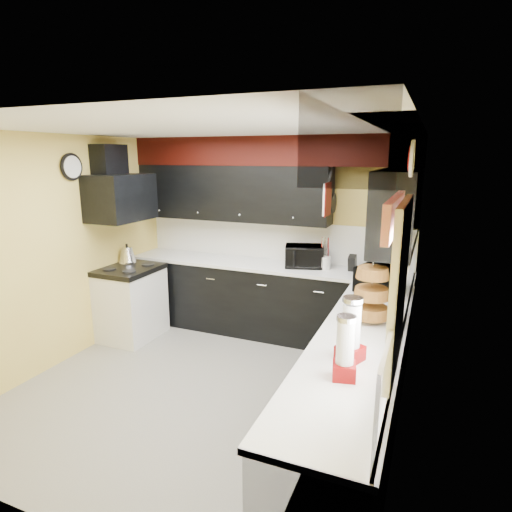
{
  "coord_description": "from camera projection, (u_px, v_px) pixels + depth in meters",
  "views": [
    {
      "loc": [
        1.93,
        -3.38,
        2.27
      ],
      "look_at": [
        0.24,
        0.68,
        1.23
      ],
      "focal_mm": 30.0,
      "sensor_mm": 36.0,
      "label": 1
    }
  ],
  "objects": [
    {
      "name": "pan_top",
      "position": [
        332.0,
        180.0,
        4.9
      ],
      "size": [
        0.03,
        0.22,
        0.4
      ],
      "primitive_type": null,
      "color": "black",
      "rests_on": "upper_back"
    },
    {
      "name": "stove",
      "position": [
        132.0,
        305.0,
        5.41
      ],
      "size": [
        0.6,
        0.75,
        0.86
      ],
      "primitive_type": "cube",
      "color": "white",
      "rests_on": "ground"
    },
    {
      "name": "pan_low",
      "position": [
        333.0,
        203.0,
        5.09
      ],
      "size": [
        0.03,
        0.24,
        0.42
      ],
      "primitive_type": null,
      "color": "black",
      "rests_on": "upper_back"
    },
    {
      "name": "window",
      "position": [
        399.0,
        285.0,
        2.44
      ],
      "size": [
        0.03,
        0.86,
        0.96
      ],
      "primitive_type": null,
      "color": "white",
      "rests_on": "wall_right"
    },
    {
      "name": "ground",
      "position": [
        208.0,
        388.0,
        4.28
      ],
      "size": [
        3.6,
        3.6,
        0.0
      ],
      "primitive_type": "plane",
      "color": "gray",
      "rests_on": "ground"
    },
    {
      "name": "cab_back",
      "position": [
        263.0,
        300.0,
        5.52
      ],
      "size": [
        3.6,
        0.6,
        0.9
      ],
      "primitive_type": "cube",
      "color": "black",
      "rests_on": "ground"
    },
    {
      "name": "ceiling",
      "position": [
        201.0,
        128.0,
        3.7
      ],
      "size": [
        3.6,
        3.6,
        0.06
      ],
      "primitive_type": "cube",
      "color": "white",
      "rests_on": "wall_back"
    },
    {
      "name": "pan_mid",
      "position": [
        328.0,
        203.0,
        4.84
      ],
      "size": [
        0.03,
        0.28,
        0.46
      ],
      "primitive_type": null,
      "color": "black",
      "rests_on": "upper_back"
    },
    {
      "name": "hood",
      "position": [
        121.0,
        198.0,
        5.12
      ],
      "size": [
        0.5,
        0.78,
        0.55
      ],
      "primitive_type": "cube",
      "color": "black",
      "rests_on": "wall_left"
    },
    {
      "name": "toaster_oven",
      "position": [
        304.0,
        256.0,
        5.22
      ],
      "size": [
        0.54,
        0.49,
        0.26
      ],
      "primitive_type": "imported",
      "rotation": [
        0.0,
        0.0,
        0.28
      ],
      "color": "black",
      "rests_on": "counter_back"
    },
    {
      "name": "cab_right",
      "position": [
        357.0,
        394.0,
        3.34
      ],
      "size": [
        0.6,
        3.0,
        0.9
      ],
      "primitive_type": "cube",
      "color": "black",
      "rests_on": "ground"
    },
    {
      "name": "cooktop",
      "position": [
        129.0,
        270.0,
        5.31
      ],
      "size": [
        0.62,
        0.77,
        0.06
      ],
      "primitive_type": "cube",
      "color": "black",
      "rests_on": "stove"
    },
    {
      "name": "soffit_back",
      "position": [
        268.0,
        151.0,
        5.2
      ],
      "size": [
        3.6,
        0.36,
        0.35
      ],
      "primitive_type": "cube",
      "color": "black",
      "rests_on": "wall_back"
    },
    {
      "name": "splash_back",
      "position": [
        272.0,
        240.0,
        5.61
      ],
      "size": [
        3.6,
        0.02,
        0.5
      ],
      "primitive_type": "cube",
      "color": "white",
      "rests_on": "counter_back"
    },
    {
      "name": "utensil_crock",
      "position": [
        324.0,
        263.0,
        5.12
      ],
      "size": [
        0.16,
        0.16,
        0.16
      ],
      "primitive_type": "cylinder",
      "rotation": [
        0.0,
        0.0,
        0.09
      ],
      "color": "white",
      "rests_on": "counter_back"
    },
    {
      "name": "soffit_right",
      "position": [
        392.0,
        147.0,
        2.98
      ],
      "size": [
        0.36,
        3.24,
        0.35
      ],
      "primitive_type": "cube",
      "color": "black",
      "rests_on": "wall_right"
    },
    {
      "name": "counter_right",
      "position": [
        360.0,
        338.0,
        3.23
      ],
      "size": [
        0.64,
        3.02,
        0.04
      ],
      "primitive_type": "cube",
      "color": "white",
      "rests_on": "cab_right"
    },
    {
      "name": "clock",
      "position": [
        72.0,
        167.0,
        4.67
      ],
      "size": [
        0.03,
        0.3,
        0.3
      ],
      "primitive_type": null,
      "color": "black",
      "rests_on": "wall_left"
    },
    {
      "name": "cut_board",
      "position": [
        327.0,
        199.0,
        4.72
      ],
      "size": [
        0.03,
        0.26,
        0.35
      ],
      "primitive_type": "cube",
      "color": "white",
      "rests_on": "upper_back"
    },
    {
      "name": "wall_left",
      "position": [
        60.0,
        251.0,
        4.66
      ],
      "size": [
        0.06,
        3.6,
        2.5
      ],
      "primitive_type": "cube",
      "color": "#E0C666",
      "rests_on": "ground"
    },
    {
      "name": "hood_duct",
      "position": [
        109.0,
        162.0,
        5.07
      ],
      "size": [
        0.24,
        0.4,
        0.4
      ],
      "primitive_type": "cube",
      "color": "black",
      "rests_on": "wall_left"
    },
    {
      "name": "deco_plate",
      "position": [
        412.0,
        159.0,
        2.78
      ],
      "size": [
        0.03,
        0.24,
        0.24
      ],
      "primitive_type": null,
      "color": "white",
      "rests_on": "wall_right"
    },
    {
      "name": "counter_back",
      "position": [
        264.0,
        265.0,
        5.41
      ],
      "size": [
        3.62,
        0.64,
        0.04
      ],
      "primitive_type": "cube",
      "color": "white",
      "rests_on": "cab_back"
    },
    {
      "name": "dispenser_b",
      "position": [
        345.0,
        350.0,
        2.57
      ],
      "size": [
        0.16,
        0.16,
        0.37
      ],
      "primitive_type": null,
      "rotation": [
        0.0,
        0.0,
        0.22
      ],
      "color": "#740000",
      "rests_on": "counter_right"
    },
    {
      "name": "upper_back",
      "position": [
        231.0,
        193.0,
        5.51
      ],
      "size": [
        2.6,
        0.35,
        0.7
      ],
      "primitive_type": "cube",
      "color": "black",
      "rests_on": "wall_back"
    },
    {
      "name": "valance",
      "position": [
        394.0,
        215.0,
        2.37
      ],
      "size": [
        0.04,
        0.88,
        0.2
      ],
      "primitive_type": "cube",
      "color": "red",
      "rests_on": "wall_right"
    },
    {
      "name": "wall_right",
      "position": [
        408.0,
        290.0,
        3.32
      ],
      "size": [
        0.06,
        3.6,
        2.5
      ],
      "primitive_type": "cube",
      "color": "#E0C666",
      "rests_on": "ground"
    },
    {
      "name": "microwave",
      "position": [
        378.0,
        278.0,
        4.3
      ],
      "size": [
        0.45,
        0.54,
        0.26
      ],
      "primitive_type": "imported",
      "rotation": [
        0.0,
        0.0,
        1.24
      ],
      "color": "black",
      "rests_on": "counter_right"
    },
    {
      "name": "dispenser_a",
      "position": [
        351.0,
        331.0,
        2.81
      ],
      "size": [
        0.2,
        0.2,
        0.42
      ],
      "primitive_type": null,
      "rotation": [
        0.0,
        0.0,
        -0.42
      ],
      "color": "#5F0C1A",
      "rests_on": "counter_right"
    },
    {
      "name": "splash_right",
      "position": [
        406.0,
        298.0,
        3.33
      ],
      "size": [
        0.02,
        3.6,
        0.5
      ],
      "primitive_type": "cube",
      "color": "white",
      "rests_on": "counter_right"
    },
    {
      "name": "knife_block",
      "position": [
        352.0,
        263.0,
        5.03
      ],
      "size": [
        0.09,
        0.12,
        0.19
      ],
      "primitive_type": "cube",
      "rotation": [
        0.0,
        0.0,
        -0.0
      ],
      "color": "black",
      "rests_on": "counter_back"
    },
    {
      "name": "wall_back",
      "position": [
        272.0,
        235.0,
        5.61
      ],
      "size": [
        3.6,
        0.06,
        2.5
      ],
      "primitive_type": "cube",
      "color": "#E0C666",
      "rests_on": "ground"
    },
    {
      "name": "kettle",
      "position": [
        127.0,
        255.0,
        5.53
      ],
      "size": [
        0.28,
        0.28,
        0.2
      ],
      "primitive_type": null,
      "rotation": [
        0.0,
        0.0,
        0.33
      ],
      "color": "silver",
      "rests_on": "cooktop"
    },
    {
      "name": "upper_right",
      "position": [
        399.0,
        206.0,
        4.06
      ],
      "size": [
        0.35,
        1.8,
        0.7
      ],
      "primitive_type": "cube",
      "color": "black",
      "rests_on": "wall_right"
    },
    {
      "name": "baskets",
      "position": [
        371.0,
        293.0,
        3.48
      ],
      "size": [
        0.27,
        0.27,
        0.5
      ],
      "primitive_type": null,
      "color": "brown",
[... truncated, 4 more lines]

